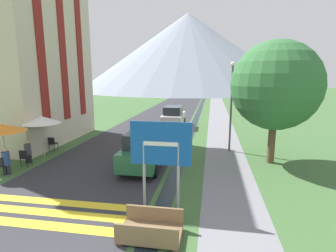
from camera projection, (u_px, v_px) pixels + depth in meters
The scene contains 21 objects.
ground_plane at pixel (181, 124), 24.41m from camera, with size 160.00×160.00×0.00m, color #3D6033.
road at pixel (171, 110), 34.50m from camera, with size 6.40×60.00×0.01m.
footpath at pixel (218, 111), 33.51m from camera, with size 2.20×60.00×0.01m.
drainage_channel at pixel (199, 110), 33.90m from camera, with size 0.60×60.00×0.00m.
crosswalk_marking at pixel (46, 212), 8.59m from camera, with size 5.44×1.84×0.01m.
mountain_distant at pixel (188, 52), 82.17m from camera, with size 66.93×66.93×23.43m.
hotel_building at pixel (23, 37), 16.90m from camera, with size 5.85×8.54×12.81m.
road_sign at pixel (161, 151), 8.60m from camera, with size 2.05×0.11×2.96m.
footbridge at pixel (151, 230), 7.22m from camera, with size 1.70×1.10×0.65m.
parked_car_near at pixel (144, 149), 12.70m from camera, with size 1.77×4.00×1.82m.
parked_car_far at pixel (174, 116), 22.88m from camera, with size 1.79×3.98×1.82m.
cafe_chair_nearest at pixel (1, 164), 11.72m from camera, with size 0.40×0.40×0.85m.
cafe_chair_near_right at pixel (25, 157), 12.82m from camera, with size 0.40×0.40×0.85m.
cafe_chair_middle at pixel (31, 148), 14.39m from camera, with size 0.40×0.40×0.85m.
cafe_chair_far_left at pixel (52, 143), 15.49m from camera, with size 0.40×0.40×0.85m.
cafe_umbrella_front_orange at pixel (2, 128), 11.99m from camera, with size 2.09×2.09×2.25m.
cafe_umbrella_middle_white at pixel (41, 120), 14.13m from camera, with size 2.03×2.03×2.28m.
person_seated_far at pixel (6, 160), 11.75m from camera, with size 0.32×0.32×1.28m.
person_seated_near at pixel (28, 150), 13.38m from camera, with size 0.32×0.32×1.21m.
streetlamp at pixel (231, 99), 15.04m from camera, with size 0.28×0.28×5.19m.
tree_by_path at pixel (276, 86), 12.81m from camera, with size 4.38×4.38×6.13m.
Camera 1 is at (2.76, -3.89, 4.42)m, focal length 28.00 mm.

